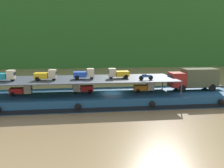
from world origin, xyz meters
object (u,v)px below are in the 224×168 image
Objects in this scene: mini_truck_upper_stern at (4,76)px; mini_truck_upper_mid at (46,75)px; mini_truck_lower_aft at (82,88)px; mini_truck_upper_bow at (118,73)px; covered_lorry at (194,79)px; mini_truck_lower_stern at (21,90)px; mini_truck_lower_mid at (144,87)px; mini_truck_upper_fore at (84,74)px; motorcycle_upper_port at (146,77)px; cargo_barge at (112,98)px.

mini_truck_upper_stern and mini_truck_upper_mid have the same top height.
mini_truck_lower_aft is 1.00× the size of mini_truck_upper_bow.
covered_lorry reaches higher than mini_truck_lower_stern.
mini_truck_lower_mid is (-7.38, -0.35, -1.00)m from covered_lorry.
mini_truck_upper_mid is at bearing -10.71° from mini_truck_lower_stern.
covered_lorry is at bearing 2.73° from mini_truck_lower_mid.
mini_truck_upper_bow is at bearing -0.77° from mini_truck_lower_stern.
mini_truck_lower_aft is at bearing 114.90° from mini_truck_upper_fore.
covered_lorry is 2.85× the size of mini_truck_lower_mid.
mini_truck_upper_bow is (-11.04, -0.52, 1.00)m from covered_lorry.
mini_truck_lower_mid is 8.43m from mini_truck_upper_fore.
mini_truck_upper_mid is at bearing -173.88° from mini_truck_upper_fore.
mini_truck_upper_mid and mini_truck_upper_bow have the same top height.
mini_truck_lower_mid is at bearing -177.27° from covered_lorry.
mini_truck_lower_mid is 1.46× the size of motorcycle_upper_port.
cargo_barge is at bearing -4.88° from mini_truck_lower_aft.
motorcycle_upper_port reaches higher than mini_truck_lower_stern.
mini_truck_lower_aft is at bearing 5.97° from mini_truck_upper_stern.
covered_lorry is (11.89, 0.22, 2.44)m from cargo_barge.
covered_lorry is 2.82× the size of mini_truck_upper_mid.
mini_truck_upper_fore and mini_truck_upper_bow have the same top height.
mini_truck_upper_stern is at bearing -163.38° from mini_truck_lower_stern.
cargo_barge is 11.88m from mini_truck_lower_stern.
mini_truck_lower_aft is 8.66m from motorcycle_upper_port.
mini_truck_upper_mid is at bearing -174.98° from cargo_barge.
mini_truck_lower_stern and mini_truck_lower_mid have the same top height.
cargo_barge is at bearing 2.84° from mini_truck_upper_stern.
mini_truck_upper_bow is (4.79, -0.64, 2.00)m from mini_truck_lower_aft.
mini_truck_lower_stern is 3.88m from mini_truck_upper_mid.
mini_truck_lower_stern is at bearing -179.15° from covered_lorry.
covered_lorry is at bearing -0.42° from mini_truck_lower_aft.
mini_truck_lower_aft is at bearing 162.97° from motorcycle_upper_port.
motorcycle_upper_port is (4.17, -2.15, 3.18)m from cargo_barge.
cargo_barge is 4.74m from mini_truck_lower_mid.
mini_truck_upper_bow reaches higher than mini_truck_lower_mid.
covered_lorry is at bearing 17.05° from motorcycle_upper_port.
mini_truck_lower_mid is at bearing 2.72° from mini_truck_upper_mid.
covered_lorry is 23.71m from mini_truck_lower_stern.
mini_truck_upper_fore reaches higher than mini_truck_lower_mid.
mini_truck_upper_fore is (8.11, -0.10, 2.00)m from mini_truck_lower_stern.
covered_lorry reaches higher than cargo_barge.
motorcycle_upper_port is at bearing -99.62° from mini_truck_lower_mid.
mini_truck_upper_stern is at bearing -177.99° from covered_lorry.
motorcycle_upper_port is (8.11, -2.48, 1.74)m from mini_truck_lower_aft.
mini_truck_upper_fore is (-8.19, -0.10, 2.00)m from mini_truck_lower_mid.
mini_truck_upper_bow is at bearing -177.29° from covered_lorry.
mini_truck_upper_fore is (9.94, 0.45, 0.00)m from mini_truck_upper_stern.
cargo_barge is 5.67m from motorcycle_upper_port.
mini_truck_upper_stern is 0.99× the size of mini_truck_upper_mid.
mini_truck_lower_stern is (-11.79, -0.13, 1.44)m from cargo_barge.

